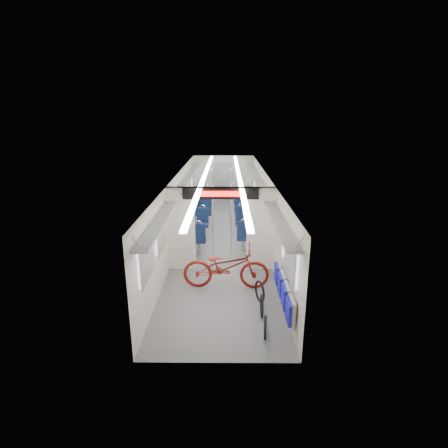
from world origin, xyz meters
name	(u,v)px	position (x,y,z in m)	size (l,w,h in m)	color
carriage	(222,202)	(0.00, -0.27, 1.50)	(12.00, 12.02, 2.31)	#515456
bicycle	(226,267)	(0.14, -3.19, 0.56)	(0.74, 2.11, 1.11)	maroon
flip_bench	(283,291)	(1.35, -4.46, 0.58)	(0.12, 2.10, 0.51)	gray
bike_hoop_a	(265,329)	(0.90, -5.29, 0.21)	(0.46, 0.46, 0.05)	black
bike_hoop_b	(262,307)	(0.90, -4.53, 0.23)	(0.51, 0.51, 0.05)	black
bike_hoop_c	(260,292)	(0.92, -3.89, 0.23)	(0.51, 0.51, 0.05)	black
seat_bay_near_left	(194,228)	(-0.93, -0.01, 0.54)	(0.90, 2.03, 1.09)	#0C1938
seat_bay_near_right	(249,226)	(0.93, 0.22, 0.54)	(0.90, 2.03, 1.09)	#0C1938
seat_bay_far_left	(201,204)	(-0.93, 3.24, 0.57)	(0.95, 2.28, 1.16)	#0C1938
seat_bay_far_right	(245,203)	(0.93, 3.61, 0.54)	(0.90, 2.04, 1.09)	#0C1938
stanchion_near_left	(213,222)	(-0.24, -1.37, 1.15)	(0.04, 0.04, 2.30)	silver
stanchion_near_right	(232,222)	(0.30, -1.31, 1.15)	(0.04, 0.04, 2.30)	silver
stanchion_far_left	(212,200)	(-0.37, 1.51, 1.15)	(0.05, 0.05, 2.30)	silver
stanchion_far_right	(230,199)	(0.30, 1.58, 1.15)	(0.04, 0.04, 2.30)	silver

